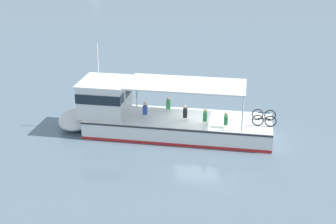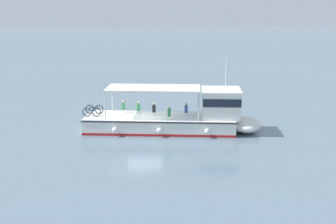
# 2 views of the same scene
# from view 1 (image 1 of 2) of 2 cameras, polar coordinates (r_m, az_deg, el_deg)

# --- Properties ---
(ground_plane) EXTENTS (400.00, 400.00, 0.00)m
(ground_plane) POSITION_cam_1_polar(r_m,az_deg,el_deg) (27.61, 3.54, -2.76)
(ground_plane) COLOR slate
(ferry_main) EXTENTS (13.04, 5.24, 5.32)m
(ferry_main) POSITION_cam_1_polar(r_m,az_deg,el_deg) (27.41, -2.09, -0.61)
(ferry_main) COLOR white
(ferry_main) RESTS_ON ground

